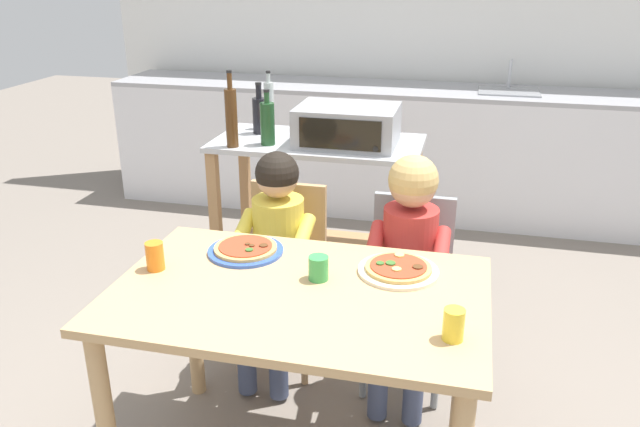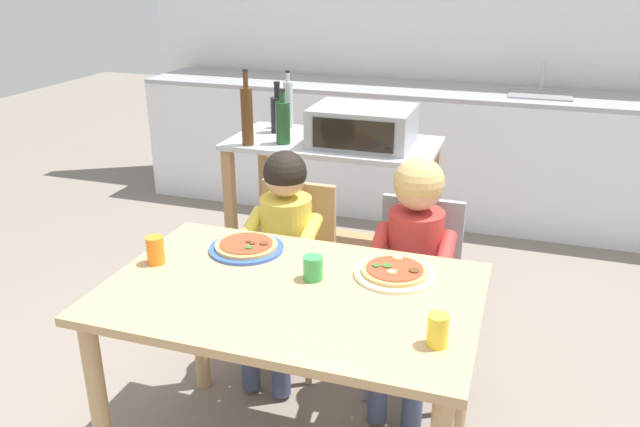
{
  "view_description": "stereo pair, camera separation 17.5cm",
  "coord_description": "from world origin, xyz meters",
  "px_view_note": "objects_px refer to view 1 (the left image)",
  "views": [
    {
      "loc": [
        0.5,
        -1.75,
        1.73
      ],
      "look_at": [
        0.0,
        0.3,
        0.89
      ],
      "focal_mm": 35.65,
      "sensor_mm": 36.0,
      "label": 1
    },
    {
      "loc": [
        0.66,
        -1.7,
        1.73
      ],
      "look_at": [
        0.0,
        0.3,
        0.89
      ],
      "focal_mm": 35.65,
      "sensor_mm": 36.0,
      "label": 2
    }
  ],
  "objects_px": {
    "bottle_slim_sauce": "(269,104)",
    "pizza_plate_blue_rimmed": "(246,249)",
    "toaster_oven": "(347,125)",
    "dining_chair_left": "(284,262)",
    "drinking_cup_green": "(318,268)",
    "pizza_plate_cream": "(398,269)",
    "dining_chair_right": "(409,279)",
    "child_in_red_shirt": "(408,250)",
    "bottle_brown_beer": "(259,114)",
    "child_in_yellow_shirt": "(274,241)",
    "kitchen_island_cart": "(318,199)",
    "dining_table": "(299,320)",
    "drinking_cup_orange": "(155,256)",
    "bottle_dark_olive_oil": "(267,123)",
    "bottle_clear_vinegar": "(231,116)",
    "drinking_cup_yellow": "(454,325)"
  },
  "relations": [
    {
      "from": "bottle_slim_sauce",
      "to": "kitchen_island_cart",
      "type": "bearing_deg",
      "value": -31.61
    },
    {
      "from": "child_in_yellow_shirt",
      "to": "bottle_dark_olive_oil",
      "type": "bearing_deg",
      "value": 109.78
    },
    {
      "from": "bottle_dark_olive_oil",
      "to": "bottle_clear_vinegar",
      "type": "xyz_separation_m",
      "value": [
        -0.15,
        -0.08,
        0.04
      ]
    },
    {
      "from": "bottle_slim_sauce",
      "to": "pizza_plate_blue_rimmed",
      "type": "relative_size",
      "value": 1.09
    },
    {
      "from": "kitchen_island_cart",
      "to": "bottle_brown_beer",
      "type": "relative_size",
      "value": 3.95
    },
    {
      "from": "drinking_cup_yellow",
      "to": "bottle_dark_olive_oil",
      "type": "bearing_deg",
      "value": 126.9
    },
    {
      "from": "child_in_yellow_shirt",
      "to": "drinking_cup_green",
      "type": "height_order",
      "value": "child_in_yellow_shirt"
    },
    {
      "from": "kitchen_island_cart",
      "to": "dining_chair_left",
      "type": "bearing_deg",
      "value": -93.43
    },
    {
      "from": "pizza_plate_blue_rimmed",
      "to": "drinking_cup_orange",
      "type": "height_order",
      "value": "drinking_cup_orange"
    },
    {
      "from": "bottle_clear_vinegar",
      "to": "drinking_cup_orange",
      "type": "xyz_separation_m",
      "value": [
        0.08,
        -0.98,
        -0.26
      ]
    },
    {
      "from": "pizza_plate_cream",
      "to": "drinking_cup_green",
      "type": "xyz_separation_m",
      "value": [
        -0.25,
        -0.11,
        0.03
      ]
    },
    {
      "from": "dining_table",
      "to": "dining_chair_right",
      "type": "distance_m",
      "value": 0.74
    },
    {
      "from": "bottle_dark_olive_oil",
      "to": "dining_table",
      "type": "relative_size",
      "value": 0.22
    },
    {
      "from": "pizza_plate_cream",
      "to": "drinking_cup_orange",
      "type": "xyz_separation_m",
      "value": [
        -0.82,
        -0.17,
        0.04
      ]
    },
    {
      "from": "dining_chair_right",
      "to": "drinking_cup_yellow",
      "type": "bearing_deg",
      "value": -76.63
    },
    {
      "from": "child_in_red_shirt",
      "to": "child_in_yellow_shirt",
      "type": "bearing_deg",
      "value": 177.68
    },
    {
      "from": "dining_chair_right",
      "to": "child_in_red_shirt",
      "type": "bearing_deg",
      "value": -90.0
    },
    {
      "from": "dining_chair_left",
      "to": "bottle_brown_beer",
      "type": "bearing_deg",
      "value": 116.44
    },
    {
      "from": "drinking_cup_yellow",
      "to": "child_in_red_shirt",
      "type": "bearing_deg",
      "value": 105.48
    },
    {
      "from": "kitchen_island_cart",
      "to": "bottle_brown_beer",
      "type": "xyz_separation_m",
      "value": [
        -0.33,
        0.08,
        0.41
      ]
    },
    {
      "from": "toaster_oven",
      "to": "bottle_brown_beer",
      "type": "distance_m",
      "value": 0.49
    },
    {
      "from": "toaster_oven",
      "to": "pizza_plate_blue_rimmed",
      "type": "xyz_separation_m",
      "value": [
        -0.18,
        -0.95,
        -0.24
      ]
    },
    {
      "from": "dining_table",
      "to": "child_in_red_shirt",
      "type": "relative_size",
      "value": 1.19
    },
    {
      "from": "toaster_oven",
      "to": "child_in_red_shirt",
      "type": "distance_m",
      "value": 0.81
    },
    {
      "from": "bottle_dark_olive_oil",
      "to": "dining_table",
      "type": "bearing_deg",
      "value": -67.54
    },
    {
      "from": "bottle_slim_sauce",
      "to": "pizza_plate_cream",
      "type": "relative_size",
      "value": 1.09
    },
    {
      "from": "bottle_slim_sauce",
      "to": "pizza_plate_blue_rimmed",
      "type": "bearing_deg",
      "value": -76.58
    },
    {
      "from": "drinking_cup_yellow",
      "to": "drinking_cup_green",
      "type": "height_order",
      "value": "drinking_cup_yellow"
    },
    {
      "from": "dining_chair_left",
      "to": "drinking_cup_green",
      "type": "xyz_separation_m",
      "value": [
        0.31,
        -0.6,
        0.3
      ]
    },
    {
      "from": "dining_table",
      "to": "drinking_cup_orange",
      "type": "height_order",
      "value": "drinking_cup_orange"
    },
    {
      "from": "toaster_oven",
      "to": "child_in_red_shirt",
      "type": "bearing_deg",
      "value": -59.35
    },
    {
      "from": "dining_table",
      "to": "kitchen_island_cart",
      "type": "bearing_deg",
      "value": 100.84
    },
    {
      "from": "bottle_slim_sauce",
      "to": "bottle_dark_olive_oil",
      "type": "bearing_deg",
      "value": -73.55
    },
    {
      "from": "bottle_dark_olive_oil",
      "to": "pizza_plate_blue_rimmed",
      "type": "distance_m",
      "value": 0.92
    },
    {
      "from": "bottle_brown_beer",
      "to": "child_in_yellow_shirt",
      "type": "distance_m",
      "value": 0.86
    },
    {
      "from": "pizza_plate_cream",
      "to": "bottle_dark_olive_oil",
      "type": "bearing_deg",
      "value": 130.13
    },
    {
      "from": "bottle_slim_sauce",
      "to": "dining_chair_right",
      "type": "relative_size",
      "value": 0.37
    },
    {
      "from": "bottle_dark_olive_oil",
      "to": "bottle_clear_vinegar",
      "type": "bearing_deg",
      "value": -152.84
    },
    {
      "from": "drinking_cup_orange",
      "to": "child_in_red_shirt",
      "type": "bearing_deg",
      "value": 32.31
    },
    {
      "from": "dining_chair_right",
      "to": "pizza_plate_blue_rimmed",
      "type": "height_order",
      "value": "dining_chair_right"
    },
    {
      "from": "child_in_yellow_shirt",
      "to": "pizza_plate_blue_rimmed",
      "type": "relative_size",
      "value": 3.58
    },
    {
      "from": "dining_table",
      "to": "pizza_plate_cream",
      "type": "xyz_separation_m",
      "value": [
        0.3,
        0.2,
        0.13
      ]
    },
    {
      "from": "drinking_cup_green",
      "to": "dining_table",
      "type": "bearing_deg",
      "value": -117.9
    },
    {
      "from": "bottle_brown_beer",
      "to": "child_in_red_shirt",
      "type": "distance_m",
      "value": 1.18
    },
    {
      "from": "bottle_dark_olive_oil",
      "to": "drinking_cup_orange",
      "type": "bearing_deg",
      "value": -93.67
    },
    {
      "from": "bottle_dark_olive_oil",
      "to": "drinking_cup_green",
      "type": "relative_size",
      "value": 3.22
    },
    {
      "from": "dining_chair_right",
      "to": "drinking_cup_orange",
      "type": "distance_m",
      "value": 1.08
    },
    {
      "from": "bottle_slim_sauce",
      "to": "pizza_plate_cream",
      "type": "height_order",
      "value": "bottle_slim_sauce"
    },
    {
      "from": "bottle_brown_beer",
      "to": "drinking_cup_green",
      "type": "xyz_separation_m",
      "value": [
        0.6,
        -1.2,
        -0.22
      ]
    },
    {
      "from": "dining_chair_right",
      "to": "drinking_cup_green",
      "type": "xyz_separation_m",
      "value": [
        -0.25,
        -0.58,
        0.3
      ]
    }
  ]
}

